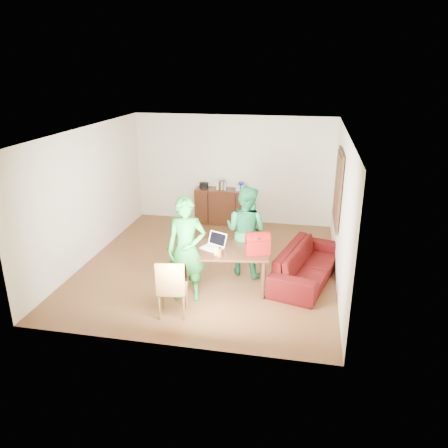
% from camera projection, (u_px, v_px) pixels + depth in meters
% --- Properties ---
extents(room, '(5.20, 5.70, 2.90)m').
position_uv_depth(room, '(210.00, 202.00, 8.56)').
color(room, '#452B11').
rests_on(room, ground).
extents(table, '(1.74, 1.14, 0.76)m').
position_uv_depth(table, '(222.00, 254.00, 7.76)').
color(table, black).
rests_on(table, ground).
extents(chair, '(0.51, 0.50, 1.00)m').
position_uv_depth(chair, '(173.00, 299.00, 7.03)').
color(chair, brown).
rests_on(chair, ground).
extents(person_near, '(0.73, 0.54, 1.83)m').
position_uv_depth(person_near, '(186.00, 249.00, 7.34)').
color(person_near, '#16661E').
rests_on(person_near, ground).
extents(person_far, '(1.03, 0.92, 1.75)m').
position_uv_depth(person_far, '(246.00, 231.00, 8.27)').
color(person_far, '#166432').
rests_on(person_far, ground).
extents(laptop, '(0.44, 0.38, 0.26)m').
position_uv_depth(laptop, '(212.00, 246.00, 7.73)').
color(laptop, white).
rests_on(laptop, table).
extents(bananas, '(0.18, 0.15, 0.06)m').
position_uv_depth(bananas, '(217.00, 255.00, 7.43)').
color(bananas, yellow).
rests_on(bananas, table).
extents(bottle, '(0.07, 0.07, 0.18)m').
position_uv_depth(bottle, '(220.00, 252.00, 7.39)').
color(bottle, '#5A3E14').
rests_on(bottle, table).
extents(red_bag, '(0.46, 0.35, 0.30)m').
position_uv_depth(red_bag, '(258.00, 245.00, 7.52)').
color(red_bag, maroon).
rests_on(red_bag, table).
extents(sofa, '(1.37, 2.29, 0.63)m').
position_uv_depth(sofa, '(307.00, 264.00, 8.20)').
color(sofa, '#330606').
rests_on(sofa, ground).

